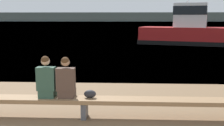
% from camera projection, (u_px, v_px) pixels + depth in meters
% --- Properties ---
extents(water_surface, '(240.00, 240.00, 0.00)m').
position_uv_depth(water_surface, '(124.00, 22.00, 128.45)').
color(water_surface, '#5684A3').
rests_on(water_surface, ground).
extents(far_shoreline, '(600.00, 12.00, 5.27)m').
position_uv_depth(far_shoreline, '(124.00, 17.00, 175.38)').
color(far_shoreline, '#4C4C42').
rests_on(far_shoreline, ground).
extents(bench_main, '(8.74, 0.47, 0.48)m').
position_uv_depth(bench_main, '(84.00, 101.00, 6.60)').
color(bench_main, '#8E6B47').
rests_on(bench_main, ground).
extents(person_left, '(0.42, 0.42, 1.00)m').
position_uv_depth(person_left, '(47.00, 80.00, 6.58)').
color(person_left, '#2D4C3D').
rests_on(person_left, bench_main).
extents(person_right, '(0.42, 0.42, 0.98)m').
position_uv_depth(person_right, '(66.00, 81.00, 6.56)').
color(person_right, '#4C382D').
rests_on(person_right, bench_main).
extents(shopping_bag, '(0.29, 0.17, 0.19)m').
position_uv_depth(shopping_bag, '(90.00, 94.00, 6.60)').
color(shopping_bag, '#232328').
rests_on(shopping_bag, bench_main).
extents(tugboat_red, '(8.37, 5.05, 6.20)m').
position_uv_depth(tugboat_red, '(186.00, 31.00, 24.55)').
color(tugboat_red, '#A81919').
rests_on(tugboat_red, water_surface).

